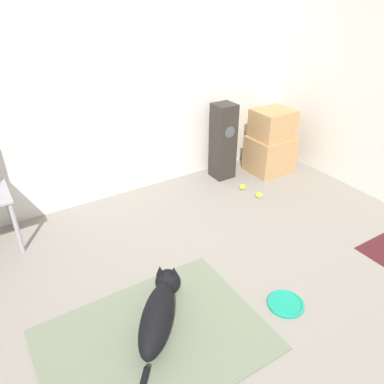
{
  "coord_description": "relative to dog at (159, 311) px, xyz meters",
  "views": [
    {
      "loc": [
        -0.94,
        -1.37,
        2.05
      ],
      "look_at": [
        0.54,
        1.01,
        0.45
      ],
      "focal_mm": 35.0,
      "sensor_mm": 36.0,
      "label": 1
    }
  ],
  "objects": [
    {
      "name": "tennis_ball_by_boxes",
      "position": [
        1.66,
        1.18,
        -0.09
      ],
      "size": [
        0.07,
        0.07,
        0.07
      ],
      "color": "#C6E033",
      "rests_on": "ground_plane"
    },
    {
      "name": "wall_back",
      "position": [
        0.19,
        1.86,
        1.15
      ],
      "size": [
        8.0,
        0.06,
        2.55
      ],
      "color": "silver",
      "rests_on": "ground_plane"
    },
    {
      "name": "ground_plane",
      "position": [
        0.19,
        -0.24,
        -0.13
      ],
      "size": [
        12.0,
        12.0,
        0.0
      ],
      "primitive_type": "plane",
      "color": "gray"
    },
    {
      "name": "frisbee",
      "position": [
        0.85,
        -0.32,
        -0.11
      ],
      "size": [
        0.26,
        0.26,
        0.03
      ],
      "color": "#199E7A",
      "rests_on": "ground_plane"
    },
    {
      "name": "cardboard_box_lower",
      "position": [
        2.23,
        1.4,
        0.09
      ],
      "size": [
        0.49,
        0.43,
        0.43
      ],
      "color": "tan",
      "rests_on": "ground_plane"
    },
    {
      "name": "cardboard_box_upper",
      "position": [
        2.24,
        1.42,
        0.47
      ],
      "size": [
        0.44,
        0.38,
        0.32
      ],
      "color": "tan",
      "rests_on": "cardboard_box_lower"
    },
    {
      "name": "dog",
      "position": [
        0.0,
        0.0,
        0.0
      ],
      "size": [
        0.66,
        0.79,
        0.24
      ],
      "color": "black",
      "rests_on": "area_rug"
    },
    {
      "name": "area_rug",
      "position": [
        -0.09,
        -0.1,
        -0.12
      ],
      "size": [
        1.42,
        1.05,
        0.01
      ],
      "color": "slate",
      "rests_on": "ground_plane"
    },
    {
      "name": "tennis_ball_near_speaker",
      "position": [
        1.7,
        0.95,
        -0.09
      ],
      "size": [
        0.07,
        0.07,
        0.07
      ],
      "color": "#C6E033",
      "rests_on": "ground_plane"
    },
    {
      "name": "floor_speaker",
      "position": [
        1.66,
        1.58,
        0.31
      ],
      "size": [
        0.23,
        0.24,
        0.87
      ],
      "color": "#2D2823",
      "rests_on": "ground_plane"
    }
  ]
}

